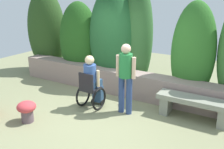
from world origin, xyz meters
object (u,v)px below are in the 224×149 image
at_px(person_in_wheelchair, 91,84).
at_px(flower_pot_purple_near, 27,109).
at_px(stone_bench, 194,105).
at_px(person_standing_companion, 126,74).

xyz_separation_m(person_in_wheelchair, flower_pot_purple_near, (-0.78, -1.35, -0.33)).
xyz_separation_m(stone_bench, flower_pot_purple_near, (-3.09, -2.00, -0.06)).
relative_size(person_standing_companion, flower_pot_purple_near, 3.45).
relative_size(stone_bench, person_in_wheelchair, 1.22).
bearing_deg(person_in_wheelchair, stone_bench, 14.37).
bearing_deg(stone_bench, person_in_wheelchair, -161.70).
height_order(person_standing_companion, flower_pot_purple_near, person_standing_companion).
bearing_deg(stone_bench, flower_pot_purple_near, -144.61).
distance_m(person_in_wheelchair, flower_pot_purple_near, 1.59).
distance_m(person_in_wheelchair, person_standing_companion, 0.92).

